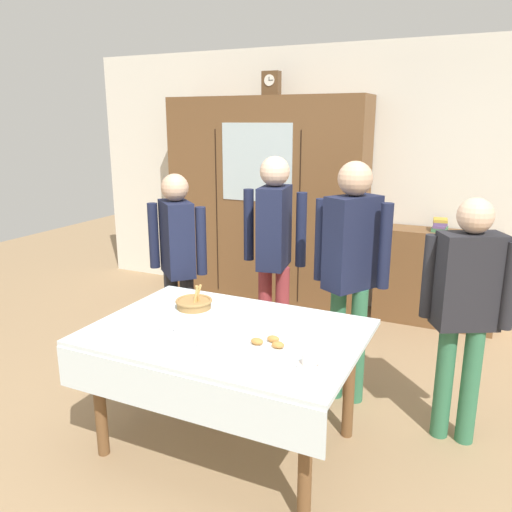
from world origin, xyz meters
TOP-DOWN VIEW (x-y plane):
  - ground_plane at (0.00, 0.00)m, footprint 12.00×12.00m
  - back_wall at (0.00, 2.65)m, footprint 6.40×0.10m
  - dining_table at (0.00, -0.23)m, footprint 1.56×1.09m
  - wall_cabinet at (-0.90, 2.35)m, footprint 2.17×0.46m
  - mantel_clock at (-0.84, 2.35)m, footprint 0.18×0.11m
  - bookshelf_low at (0.90, 2.41)m, footprint 1.13×0.35m
  - book_stack at (0.90, 2.41)m, footprint 0.15×0.20m
  - tea_cup_far_right at (-0.30, -0.38)m, footprint 0.13×0.13m
  - tea_cup_center at (0.02, -0.49)m, footprint 0.13×0.13m
  - tea_cup_front_edge at (0.59, -0.43)m, footprint 0.13×0.13m
  - bread_basket at (-0.36, 0.02)m, footprint 0.24×0.24m
  - pastry_plate at (0.32, -0.32)m, footprint 0.28×0.28m
  - spoon_far_left at (-0.42, -0.55)m, footprint 0.12×0.02m
  - spoon_mid_left at (0.09, 0.05)m, footprint 0.12×0.02m
  - person_beside_shelf at (-0.18, 0.91)m, footprint 0.52×0.39m
  - person_near_right_end at (-0.87, 0.60)m, footprint 0.52×0.39m
  - person_by_cabinet at (0.50, 0.64)m, footprint 0.52×0.41m
  - person_behind_table_right at (1.25, 0.46)m, footprint 0.52×0.35m

SIDE VIEW (x-z plane):
  - ground_plane at x=0.00m, z-range 0.00..0.00m
  - bookshelf_low at x=0.90m, z-range 0.00..0.93m
  - dining_table at x=0.00m, z-range 0.28..1.05m
  - spoon_far_left at x=-0.42m, z-range 0.77..0.77m
  - spoon_mid_left at x=0.09m, z-range 0.77..0.77m
  - pastry_plate at x=0.32m, z-range 0.76..0.80m
  - tea_cup_far_right at x=-0.30m, z-range 0.76..0.83m
  - tea_cup_center at x=0.02m, z-range 0.76..0.83m
  - tea_cup_front_edge at x=0.59m, z-range 0.76..0.83m
  - bread_basket at x=-0.36m, z-range 0.72..0.88m
  - person_behind_table_right at x=1.25m, z-range 0.16..1.69m
  - person_near_right_end at x=-0.87m, z-range 0.16..1.73m
  - book_stack at x=0.90m, z-range 0.93..1.05m
  - person_beside_shelf at x=-0.18m, z-range 0.19..1.89m
  - person_by_cabinet at x=0.50m, z-range 0.19..1.89m
  - wall_cabinet at x=-0.90m, z-range 0.00..2.20m
  - back_wall at x=0.00m, z-range 0.00..2.70m
  - mantel_clock at x=-0.84m, z-range 2.19..2.43m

